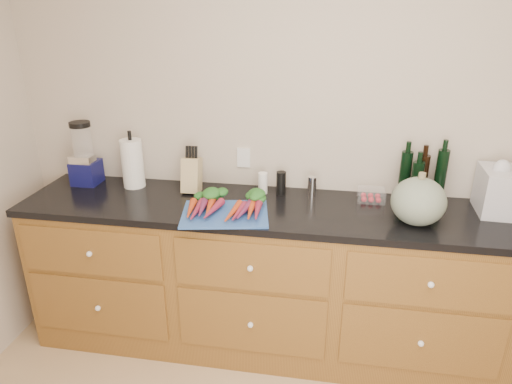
% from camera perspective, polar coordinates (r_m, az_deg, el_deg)
% --- Properties ---
extents(wall_back, '(4.10, 0.05, 2.60)m').
position_cam_1_polar(wall_back, '(2.74, 11.04, 7.38)').
color(wall_back, beige).
rests_on(wall_back, ground).
extents(cabinets, '(3.60, 0.64, 0.90)m').
position_cam_1_polar(cabinets, '(2.79, 9.83, -11.53)').
color(cabinets, brown).
rests_on(cabinets, ground).
extents(countertop, '(3.64, 0.62, 0.04)m').
position_cam_1_polar(countertop, '(2.56, 10.51, -2.71)').
color(countertop, black).
rests_on(countertop, cabinets).
extents(cutting_board, '(0.51, 0.42, 0.01)m').
position_cam_1_polar(cutting_board, '(2.46, -3.90, -2.74)').
color(cutting_board, '#2B56A4').
rests_on(cutting_board, countertop).
extents(carrots, '(0.44, 0.33, 0.06)m').
position_cam_1_polar(carrots, '(2.49, -3.66, -1.59)').
color(carrots, '#C53E17').
rests_on(carrots, cutting_board).
extents(squash, '(0.27, 0.27, 0.25)m').
position_cam_1_polar(squash, '(2.46, 19.64, -1.11)').
color(squash, '#5D6C5A').
rests_on(squash, countertop).
extents(blender_appliance, '(0.16, 0.16, 0.40)m').
position_cam_1_polar(blender_appliance, '(3.03, -20.68, 4.10)').
color(blender_appliance, '#0F1149').
rests_on(blender_appliance, countertop).
extents(paper_towel, '(0.13, 0.13, 0.30)m').
position_cam_1_polar(paper_towel, '(2.90, -15.17, 3.46)').
color(paper_towel, white).
rests_on(paper_towel, countertop).
extents(knife_block, '(0.10, 0.10, 0.21)m').
position_cam_1_polar(knife_block, '(2.76, -8.04, 2.11)').
color(knife_block, tan).
rests_on(knife_block, countertop).
extents(grinder_salt, '(0.06, 0.06, 0.13)m').
position_cam_1_polar(grinder_salt, '(2.72, 0.86, 1.12)').
color(grinder_salt, white).
rests_on(grinder_salt, countertop).
extents(grinder_pepper, '(0.06, 0.06, 0.14)m').
position_cam_1_polar(grinder_pepper, '(2.70, 3.16, 1.11)').
color(grinder_pepper, black).
rests_on(grinder_pepper, countertop).
extents(canister_chrome, '(0.05, 0.05, 0.12)m').
position_cam_1_polar(canister_chrome, '(2.70, 7.02, 0.68)').
color(canister_chrome, silver).
rests_on(canister_chrome, countertop).
extents(tomato_box, '(0.15, 0.12, 0.07)m').
position_cam_1_polar(tomato_box, '(2.71, 14.20, -0.36)').
color(tomato_box, white).
rests_on(tomato_box, countertop).
extents(bottles, '(0.26, 0.13, 0.31)m').
position_cam_1_polar(bottles, '(2.74, 19.95, 1.63)').
color(bottles, black).
rests_on(bottles, countertop).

